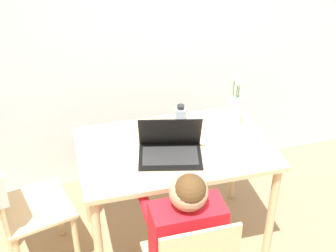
{
  "coord_description": "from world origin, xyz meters",
  "views": [
    {
      "loc": [
        -0.79,
        -0.75,
        2.33
      ],
      "look_at": [
        -0.23,
        1.37,
        0.94
      ],
      "focal_mm": 50.0,
      "sensor_mm": 36.0,
      "label": 1
    }
  ],
  "objects_px": {
    "water_bottle": "(181,123)",
    "person_seated": "(184,228)",
    "laptop": "(170,146)",
    "flower_vase": "(235,108)",
    "chair_spare": "(10,195)"
  },
  "relations": [
    {
      "from": "chair_spare",
      "to": "person_seated",
      "type": "bearing_deg",
      "value": -137.62
    },
    {
      "from": "laptop",
      "to": "chair_spare",
      "type": "bearing_deg",
      "value": -171.27
    },
    {
      "from": "laptop",
      "to": "flower_vase",
      "type": "bearing_deg",
      "value": 37.36
    },
    {
      "from": "laptop",
      "to": "water_bottle",
      "type": "xyz_separation_m",
      "value": [
        0.1,
        0.14,
        0.05
      ]
    },
    {
      "from": "flower_vase",
      "to": "person_seated",
      "type": "bearing_deg",
      "value": -127.07
    },
    {
      "from": "chair_spare",
      "to": "laptop",
      "type": "bearing_deg",
      "value": -109.16
    },
    {
      "from": "person_seated",
      "to": "water_bottle",
      "type": "relative_size",
      "value": 4.5
    },
    {
      "from": "chair_spare",
      "to": "laptop",
      "type": "height_order",
      "value": "laptop"
    },
    {
      "from": "person_seated",
      "to": "laptop",
      "type": "distance_m",
      "value": 0.51
    },
    {
      "from": "flower_vase",
      "to": "water_bottle",
      "type": "height_order",
      "value": "flower_vase"
    },
    {
      "from": "water_bottle",
      "to": "person_seated",
      "type": "bearing_deg",
      "value": -104.0
    },
    {
      "from": "chair_spare",
      "to": "person_seated",
      "type": "height_order",
      "value": "person_seated"
    },
    {
      "from": "chair_spare",
      "to": "flower_vase",
      "type": "height_order",
      "value": "flower_vase"
    },
    {
      "from": "chair_spare",
      "to": "laptop",
      "type": "distance_m",
      "value": 0.94
    },
    {
      "from": "person_seated",
      "to": "water_bottle",
      "type": "bearing_deg",
      "value": -104.44
    }
  ]
}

